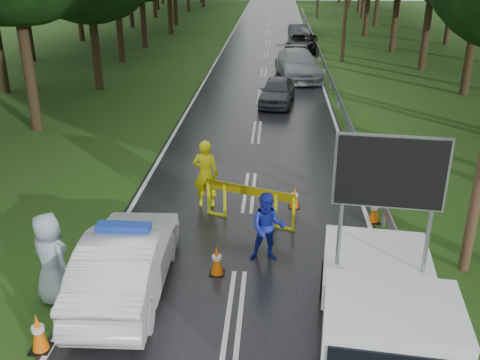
# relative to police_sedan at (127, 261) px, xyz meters

# --- Properties ---
(ground) EXTENTS (160.00, 160.00, 0.00)m
(ground) POSITION_rel_police_sedan_xyz_m (2.35, -0.61, -0.75)
(ground) COLOR #204112
(ground) RESTS_ON ground
(road) EXTENTS (7.00, 140.00, 0.02)m
(road) POSITION_rel_police_sedan_xyz_m (2.35, 29.39, -0.74)
(road) COLOR black
(road) RESTS_ON ground
(guardrail) EXTENTS (0.12, 60.06, 0.70)m
(guardrail) POSITION_rel_police_sedan_xyz_m (6.05, 29.06, -0.20)
(guardrail) COLOR gray
(guardrail) RESTS_ON ground
(police_sedan) EXTENTS (1.71, 4.57, 1.64)m
(police_sedan) POSITION_rel_police_sedan_xyz_m (0.00, 0.00, 0.00)
(police_sedan) COLOR silver
(police_sedan) RESTS_ON ground
(work_truck) EXTENTS (2.65, 5.03, 3.85)m
(work_truck) POSITION_rel_police_sedan_xyz_m (5.00, -1.88, 0.29)
(work_truck) COLOR gray
(work_truck) RESTS_ON ground
(barrier) EXTENTS (2.45, 0.96, 1.07)m
(barrier) POSITION_rel_police_sedan_xyz_m (2.46, 3.39, 0.06)
(barrier) COLOR #E1F20D
(barrier) RESTS_ON ground
(officer) EXTENTS (0.77, 0.54, 2.02)m
(officer) POSITION_rel_police_sedan_xyz_m (1.15, 4.34, 0.26)
(officer) COLOR #F3EF0D
(officer) RESTS_ON ground
(civilian) EXTENTS (0.85, 0.66, 1.72)m
(civilian) POSITION_rel_police_sedan_xyz_m (2.97, 1.51, 0.11)
(civilian) COLOR #1924A2
(civilian) RESTS_ON ground
(bystander_right) EXTENTS (1.18, 1.06, 2.02)m
(bystander_right) POSITION_rel_police_sedan_xyz_m (-1.45, -0.43, 0.26)
(bystander_right) COLOR #8B9BA7
(bystander_right) RESTS_ON ground
(queue_car_first) EXTENTS (1.93, 3.93, 1.29)m
(queue_car_first) POSITION_rel_police_sedan_xyz_m (3.17, 15.94, -0.10)
(queue_car_first) COLOR #42434A
(queue_car_first) RESTS_ON ground
(queue_car_second) EXTENTS (2.98, 5.79, 1.61)m
(queue_car_second) POSITION_rel_police_sedan_xyz_m (4.37, 21.94, 0.05)
(queue_car_second) COLOR #A8A9B0
(queue_car_second) RESTS_ON ground
(queue_car_third) EXTENTS (2.66, 5.02, 1.35)m
(queue_car_third) POSITION_rel_police_sedan_xyz_m (4.95, 30.98, -0.08)
(queue_car_third) COLOR black
(queue_car_third) RESTS_ON ground
(queue_car_fourth) EXTENTS (1.84, 4.04, 1.29)m
(queue_car_fourth) POSITION_rel_police_sedan_xyz_m (4.95, 37.12, -0.11)
(queue_car_fourth) COLOR #44464C
(queue_car_fourth) RESTS_ON ground
(cone_near_left) EXTENTS (0.38, 0.38, 0.80)m
(cone_near_left) POSITION_rel_police_sedan_xyz_m (-1.15, -1.96, -0.36)
(cone_near_left) COLOR black
(cone_near_left) RESTS_ON ground
(cone_center) EXTENTS (0.35, 0.35, 0.74)m
(cone_center) POSITION_rel_police_sedan_xyz_m (1.84, 0.79, -0.39)
(cone_center) COLOR black
(cone_center) RESTS_ON ground
(cone_far) EXTENTS (0.32, 0.32, 0.69)m
(cone_far) POSITION_rel_police_sedan_xyz_m (3.69, 4.39, -0.42)
(cone_far) COLOR black
(cone_far) RESTS_ON ground
(cone_left_mid) EXTENTS (0.37, 0.37, 0.78)m
(cone_left_mid) POSITION_rel_police_sedan_xyz_m (-1.02, 1.54, -0.37)
(cone_left_mid) COLOR black
(cone_left_mid) RESTS_ON ground
(cone_right) EXTENTS (0.33, 0.33, 0.69)m
(cone_right) POSITION_rel_police_sedan_xyz_m (5.85, 3.66, -0.41)
(cone_right) COLOR black
(cone_right) RESTS_ON ground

